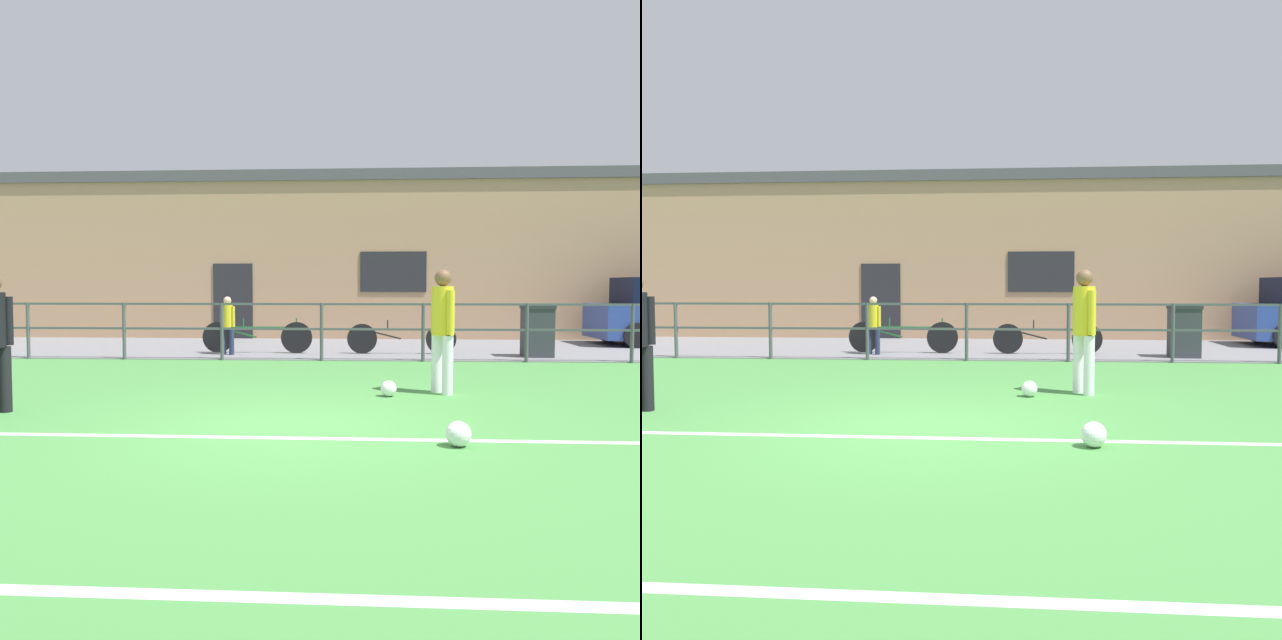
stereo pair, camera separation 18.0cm
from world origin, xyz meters
The scene contains 13 objects.
ground centered at (0.00, 0.00, -0.02)m, with size 60.00×44.00×0.04m, color #478C42.
field_line_touchline centered at (0.00, -0.44, 0.00)m, with size 36.00×0.11×0.00m, color white.
field_line_hash centered at (0.00, -3.64, 0.00)m, with size 36.00×0.11×0.00m, color white.
pavement_strip centered at (0.00, 8.50, 0.01)m, with size 48.00×5.00×0.02m, color slate.
perimeter_fence centered at (0.00, 6.00, 0.75)m, with size 36.07×0.07×1.15m.
clubhouse_facade centered at (0.00, 12.20, 2.34)m, with size 28.00×2.56×4.67m.
player_striker centered at (1.89, 2.28, 0.98)m, with size 0.30×0.43×1.72m.
soccer_ball_match centered at (1.14, 1.99, 0.11)m, with size 0.22×0.22×0.22m, color white.
soccer_ball_spare centered at (1.66, -0.67, 0.12)m, with size 0.24×0.24×0.24m, color white.
spectator_child centered at (-2.06, 6.84, 0.72)m, with size 0.33×0.22×1.24m.
bicycle_parked_0 centered at (-1.49, 7.20, 0.38)m, with size 2.41×0.04×0.77m.
bicycle_parked_1 centered at (1.65, 7.20, 0.36)m, with size 2.34×0.04×0.74m.
trash_bin_0 centered at (4.43, 6.83, 0.56)m, with size 0.62×0.52×1.08m.
Camera 1 is at (0.73, -6.61, 1.50)m, focal length 35.90 mm.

